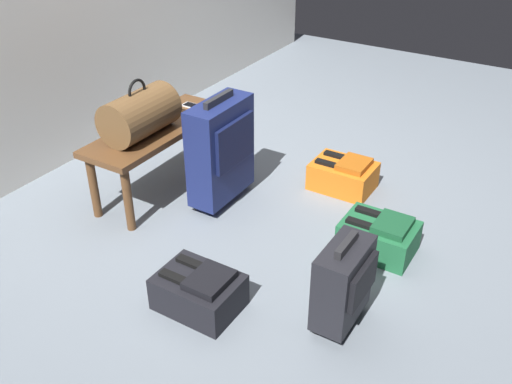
# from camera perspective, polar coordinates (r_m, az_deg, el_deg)

# --- Properties ---
(ground_plane) EXTENTS (6.60, 6.60, 0.00)m
(ground_plane) POSITION_cam_1_polar(r_m,az_deg,el_deg) (3.41, 2.99, -1.56)
(ground_plane) COLOR slate
(bench) EXTENTS (1.00, 0.36, 0.43)m
(bench) POSITION_cam_1_polar(r_m,az_deg,el_deg) (3.48, -9.73, 5.48)
(bench) COLOR brown
(bench) RESTS_ON ground
(duffel_bag_brown) EXTENTS (0.44, 0.26, 0.34)m
(duffel_bag_brown) POSITION_cam_1_polar(r_m,az_deg,el_deg) (3.30, -11.58, 7.67)
(duffel_bag_brown) COLOR brown
(duffel_bag_brown) RESTS_ON bench
(cell_phone) EXTENTS (0.07, 0.14, 0.01)m
(cell_phone) POSITION_cam_1_polar(r_m,az_deg,el_deg) (3.69, -6.33, 8.58)
(cell_phone) COLOR silver
(cell_phone) RESTS_ON bench
(suitcase_upright_navy) EXTENTS (0.45, 0.21, 0.68)m
(suitcase_upright_navy) POSITION_cam_1_polar(r_m,az_deg,el_deg) (3.31, -3.52, 4.27)
(suitcase_upright_navy) COLOR navy
(suitcase_upright_navy) RESTS_ON ground
(suitcase_small_charcoal) EXTENTS (0.32, 0.19, 0.46)m
(suitcase_small_charcoal) POSITION_cam_1_polar(r_m,az_deg,el_deg) (2.52, 8.76, -8.96)
(suitcase_small_charcoal) COLOR black
(suitcase_small_charcoal) RESTS_ON ground
(backpack_orange) EXTENTS (0.28, 0.38, 0.21)m
(backpack_orange) POSITION_cam_1_polar(r_m,az_deg,el_deg) (3.60, 8.76, 1.70)
(backpack_orange) COLOR orange
(backpack_orange) RESTS_ON ground
(backpack_dark) EXTENTS (0.28, 0.38, 0.21)m
(backpack_dark) POSITION_cam_1_polar(r_m,az_deg,el_deg) (2.68, -5.71, -9.85)
(backpack_dark) COLOR black
(backpack_dark) RESTS_ON ground
(backpack_green) EXTENTS (0.28, 0.38, 0.21)m
(backpack_green) POSITION_cam_1_polar(r_m,az_deg,el_deg) (3.08, 12.23, -4.35)
(backpack_green) COLOR #1E6038
(backpack_green) RESTS_ON ground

